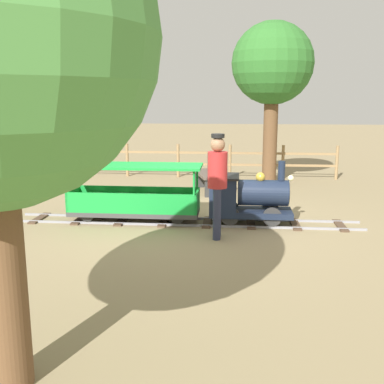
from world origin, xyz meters
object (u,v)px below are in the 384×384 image
at_px(conductor_person, 217,178).
at_px(park_bench, 209,174).
at_px(passenger_car, 134,198).
at_px(locomotive, 246,197).
at_px(oak_tree_near, 273,66).

height_order(conductor_person, park_bench, conductor_person).
bearing_deg(park_bench, passenger_car, -22.75).
distance_m(locomotive, park_bench, 2.85).
bearing_deg(oak_tree_near, passenger_car, -33.95).
distance_m(locomotive, oak_tree_near, 4.59).
xyz_separation_m(passenger_car, park_bench, (-2.73, 1.15, -0.01)).
bearing_deg(oak_tree_near, conductor_person, -13.37).
xyz_separation_m(locomotive, passenger_car, (0.00, -1.94, -0.06)).
bearing_deg(park_bench, conductor_person, 5.32).
height_order(locomotive, oak_tree_near, oak_tree_near).
bearing_deg(locomotive, oak_tree_near, 170.31).
bearing_deg(park_bench, oak_tree_near, 127.77).
height_order(locomotive, passenger_car, locomotive).
relative_size(park_bench, oak_tree_near, 0.35).
relative_size(conductor_person, park_bench, 1.19).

